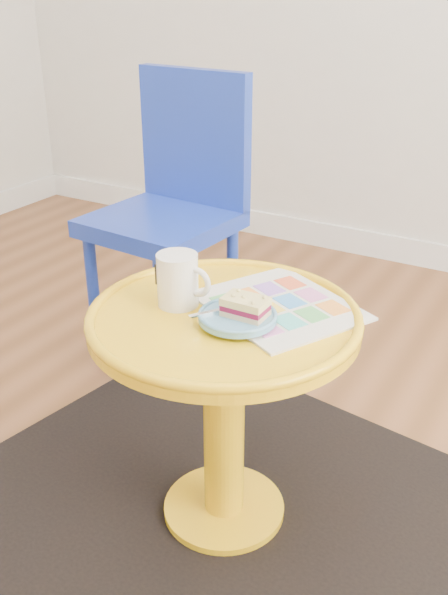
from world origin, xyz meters
The scene contains 10 objects.
floor centered at (0.00, 0.00, 0.00)m, with size 4.00×4.00×0.00m, color brown.
room_walls centered at (-0.99, 0.99, 0.06)m, with size 4.00×4.00×4.00m.
rug centered at (0.23, 0.20, 0.00)m, with size 1.30×1.10×0.01m, color black.
side_table centered at (0.23, 0.20, 0.39)m, with size 0.58×0.58×0.55m.
chair centered at (-0.32, 0.84, 0.54)m, with size 0.44×0.44×0.93m.
newspaper centered at (0.32, 0.30, 0.55)m, with size 0.32×0.27×0.01m, color silver.
mug centered at (0.13, 0.20, 0.61)m, with size 0.13×0.09×0.12m.
plate centered at (0.28, 0.18, 0.56)m, with size 0.16×0.16×0.02m.
cake_slice centered at (0.30, 0.18, 0.59)m, with size 0.09×0.06×0.04m.
fork centered at (0.25, 0.18, 0.57)m, with size 0.09×0.13×0.00m.
Camera 1 is at (0.86, -0.86, 1.18)m, focal length 40.00 mm.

